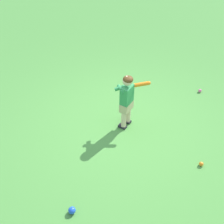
{
  "coord_description": "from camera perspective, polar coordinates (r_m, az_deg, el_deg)",
  "views": [
    {
      "loc": [
        -3.15,
        2.16,
        3.44
      ],
      "look_at": [
        -0.04,
        0.29,
        0.45
      ],
      "focal_mm": 43.46,
      "sensor_mm": 36.0,
      "label": 1
    }
  ],
  "objects": [
    {
      "name": "play_ball_behind_batter",
      "position": [
        6.25,
        18.02,
        4.3
      ],
      "size": [
        0.07,
        0.07,
        0.07
      ],
      "primitive_type": "sphere",
      "color": "pink",
      "rests_on": "ground"
    },
    {
      "name": "play_ball_near_batter",
      "position": [
        3.97,
        -8.42,
        -19.79
      ],
      "size": [
        0.1,
        0.1,
        0.1
      ],
      "primitive_type": "sphere",
      "color": "blue",
      "rests_on": "ground"
    },
    {
      "name": "play_ball_far_left",
      "position": [
        4.65,
        18.26,
        -10.34
      ],
      "size": [
        0.07,
        0.07,
        0.07
      ],
      "primitive_type": "sphere",
      "color": "orange",
      "rests_on": "ground"
    },
    {
      "name": "ground_plane",
      "position": [
        5.14,
        2.52,
        -2.58
      ],
      "size": [
        40.0,
        40.0,
        0.0
      ],
      "primitive_type": "plane",
      "color": "#519942"
    },
    {
      "name": "child_batter",
      "position": [
        4.72,
        3.19,
        3.14
      ],
      "size": [
        0.36,
        0.59,
        1.08
      ],
      "color": "#232328",
      "rests_on": "ground"
    }
  ]
}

